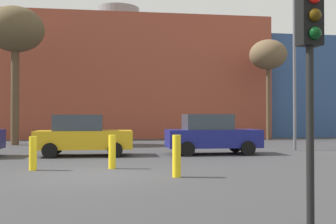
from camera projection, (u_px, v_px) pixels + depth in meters
ground_plane at (95, 175)px, 11.70m from camera, size 200.00×200.00×0.00m
building_backdrop at (118, 84)px, 37.86m from camera, size 41.92×13.24×12.09m
parked_car_2 at (83, 135)px, 17.65m from camera, size 4.19×2.05×1.81m
parked_car_3 at (211, 134)px, 18.46m from camera, size 4.26×2.09×1.85m
traffic_light_near_right at (311, 51)px, 6.23m from camera, size 0.38×0.38×3.71m
bare_tree_0 at (15, 32)px, 24.75m from camera, size 3.51×3.51×8.59m
bare_tree_1 at (268, 56)px, 30.24m from camera, size 2.82×2.82×7.61m
bollard_yellow_0 at (177, 156)px, 11.32m from camera, size 0.24×0.24×1.20m
bollard_yellow_1 at (112, 152)px, 13.20m from camera, size 0.24×0.24×1.12m
bollard_yellow_2 at (33, 153)px, 12.79m from camera, size 0.24×0.24×1.09m
street_lamp at (294, 52)px, 20.70m from camera, size 0.80×0.24×9.10m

